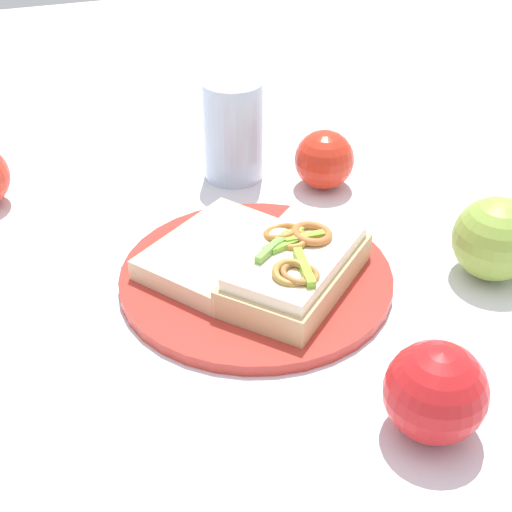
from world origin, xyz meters
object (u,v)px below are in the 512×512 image
plate (256,278)px  apple_1 (435,392)px  apple_0 (495,239)px  sandwich (296,267)px  bread_slice_side (218,252)px  drinking_glass (233,130)px  apple_2 (324,160)px

plate → apple_1: apple_1 is taller
apple_0 → plate: bearing=165.3°
sandwich → apple_0: bearing=128.9°
bread_slice_side → apple_1: 0.27m
bread_slice_side → drinking_glass: 0.20m
plate → apple_0: size_ratio=3.21×
apple_0 → apple_2: size_ratio=1.19×
plate → apple_2: 0.21m
plate → bread_slice_side: bearing=133.0°
plate → drinking_glass: 0.23m
bread_slice_side → apple_0: apple_0 is taller
sandwich → apple_1: size_ratio=2.24×
plate → sandwich: (0.03, -0.03, 0.03)m
bread_slice_side → apple_1: (0.10, -0.25, 0.02)m
apple_1 → bread_slice_side: bearing=110.7°
bread_slice_side → apple_2: apple_2 is taller
plate → apple_0: apple_0 is taller
apple_1 → sandwich: bearing=101.3°
sandwich → apple_2: apple_2 is taller
drinking_glass → plate: bearing=-101.4°
plate → drinking_glass: bearing=78.6°
apple_2 → drinking_glass: drinking_glass is taller
bread_slice_side → apple_2: 0.21m
sandwich → drinking_glass: drinking_glass is taller
apple_0 → apple_1: bearing=-133.9°
plate → drinking_glass: (0.04, 0.22, 0.05)m
bread_slice_side → drinking_glass: (0.07, 0.18, 0.04)m
drinking_glass → bread_slice_side: bearing=-111.5°
apple_1 → apple_2: 0.39m
plate → sandwich: bearing=-47.1°
plate → apple_0: (0.22, -0.06, 0.04)m
sandwich → drinking_glass: (0.01, 0.25, 0.03)m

